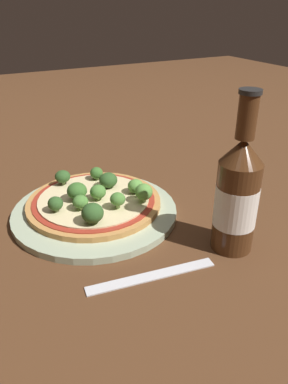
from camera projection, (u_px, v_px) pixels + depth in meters
ground_plane at (107, 216)px, 0.66m from camera, size 3.00×3.00×0.00m
plate at (95, 211)px, 0.67m from camera, size 0.29×0.29×0.01m
pizza at (94, 201)px, 0.67m from camera, size 0.24×0.24×0.01m
broccoli_floret_0 at (80, 202)px, 0.63m from camera, size 0.03×0.03×0.03m
broccoli_floret_1 at (98, 192)px, 0.66m from camera, size 0.03×0.03×0.03m
broccoli_floret_2 at (93, 213)px, 0.59m from camera, size 0.04×0.04×0.03m
broccoli_floret_3 at (136, 186)px, 0.68m from camera, size 0.03×0.03×0.03m
broccoli_floret_4 at (55, 204)px, 0.62m from camera, size 0.03×0.03×0.03m
broccoli_floret_5 at (63, 177)px, 0.71m from camera, size 0.03×0.03×0.03m
broccoli_floret_6 at (77, 191)px, 0.65m from camera, size 0.04×0.04×0.03m
broccoli_floret_7 at (118, 199)px, 0.63m from camera, size 0.03×0.03×0.03m
broccoli_floret_8 at (144, 192)px, 0.65m from camera, size 0.03×0.03×0.03m
broccoli_floret_9 at (96, 173)px, 0.73m from camera, size 0.02×0.02×0.03m
broccoli_floret_10 at (108, 180)px, 0.70m from camera, size 0.03×0.03×0.03m
beer_bottle at (237, 195)px, 0.54m from camera, size 0.06×0.06×0.24m
fork at (152, 276)px, 0.52m from camera, size 0.04×0.19×0.00m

